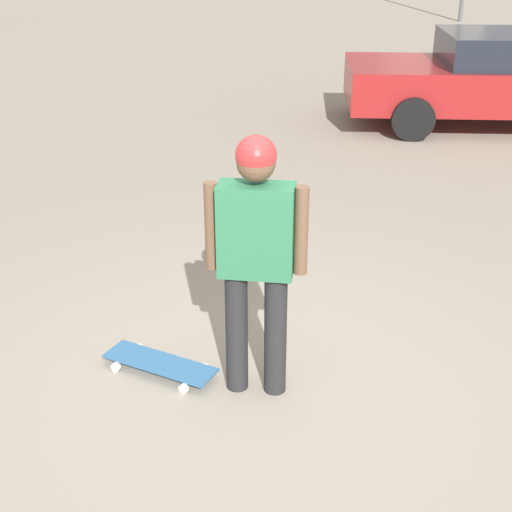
% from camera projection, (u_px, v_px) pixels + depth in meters
% --- Properties ---
extents(ground_plane, '(220.00, 220.00, 0.00)m').
position_uv_depth(ground_plane, '(256.00, 388.00, 4.74)').
color(ground_plane, gray).
extents(person, '(0.28, 0.61, 1.72)m').
position_uv_depth(person, '(256.00, 247.00, 4.30)').
color(person, '#262628').
rests_on(person, ground_plane).
extents(skateboard, '(0.39, 0.84, 0.08)m').
position_uv_depth(skateboard, '(160.00, 364.00, 4.88)').
color(skateboard, '#336693').
rests_on(skateboard, ground_plane).
extents(car_parked_near, '(2.98, 4.90, 1.36)m').
position_uv_depth(car_parked_near, '(505.00, 78.00, 10.56)').
color(car_parked_near, maroon).
rests_on(car_parked_near, ground_plane).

